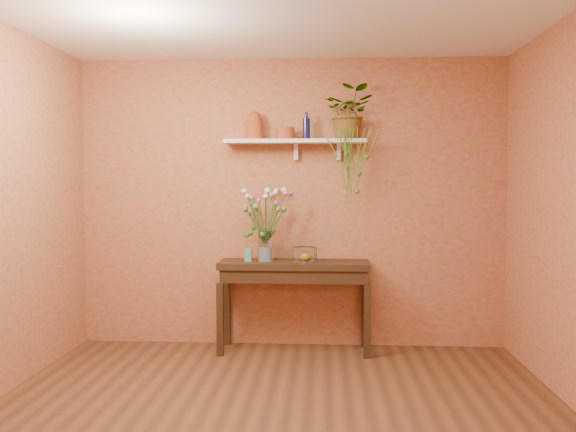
% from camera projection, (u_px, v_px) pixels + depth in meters
% --- Properties ---
extents(room, '(4.04, 4.04, 2.70)m').
position_uv_depth(room, '(273.00, 213.00, 3.69)').
color(room, brown).
rests_on(room, ground).
extents(sideboard, '(1.36, 0.44, 0.83)m').
position_uv_depth(sideboard, '(294.00, 274.00, 5.48)').
color(sideboard, '#342314').
rests_on(sideboard, ground).
extents(wall_shelf, '(1.30, 0.24, 0.19)m').
position_uv_depth(wall_shelf, '(297.00, 142.00, 5.53)').
color(wall_shelf, white).
rests_on(wall_shelf, room).
extents(terracotta_jug, '(0.16, 0.16, 0.26)m').
position_uv_depth(terracotta_jug, '(254.00, 126.00, 5.56)').
color(terracotta_jug, '#9E4722').
rests_on(terracotta_jug, wall_shelf).
extents(terracotta_pot, '(0.23, 0.23, 0.11)m').
position_uv_depth(terracotta_pot, '(285.00, 134.00, 5.51)').
color(terracotta_pot, '#9E4722').
rests_on(terracotta_pot, wall_shelf).
extents(blue_bottle, '(0.08, 0.08, 0.25)m').
position_uv_depth(blue_bottle, '(306.00, 128.00, 5.50)').
color(blue_bottle, '#0E1241').
rests_on(blue_bottle, wall_shelf).
extents(spider_plant, '(0.50, 0.45, 0.48)m').
position_uv_depth(spider_plant, '(350.00, 113.00, 5.50)').
color(spider_plant, '#3C7222').
rests_on(spider_plant, wall_shelf).
extents(plant_fronds, '(0.51, 0.37, 0.68)m').
position_uv_depth(plant_fronds, '(354.00, 162.00, 5.35)').
color(plant_fronds, '#3C7222').
rests_on(plant_fronds, wall_shelf).
extents(glass_vase, '(0.13, 0.13, 0.28)m').
position_uv_depth(glass_vase, '(265.00, 248.00, 5.47)').
color(glass_vase, white).
rests_on(glass_vase, sideboard).
extents(bouquet, '(0.48, 0.57, 0.51)m').
position_uv_depth(bouquet, '(265.00, 209.00, 5.46)').
color(bouquet, '#386B28').
rests_on(bouquet, glass_vase).
extents(glass_bowl, '(0.22, 0.22, 0.13)m').
position_uv_depth(glass_bowl, '(305.00, 255.00, 5.45)').
color(glass_bowl, white).
rests_on(glass_bowl, sideboard).
extents(lemon, '(0.08, 0.08, 0.08)m').
position_uv_depth(lemon, '(305.00, 257.00, 5.45)').
color(lemon, yellow).
rests_on(lemon, glass_bowl).
extents(carton, '(0.06, 0.05, 0.12)m').
position_uv_depth(carton, '(248.00, 255.00, 5.46)').
color(carton, teal).
rests_on(carton, sideboard).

